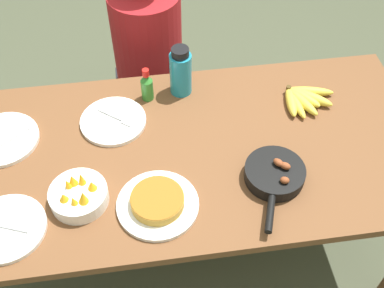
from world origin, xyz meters
TOP-DOWN VIEW (x-y plane):
  - ground_plane at (0.00, 0.00)m, footprint 14.00×14.00m
  - dining_table at (0.00, 0.00)m, footprint 1.72×0.83m
  - banana_bunch at (0.46, 0.18)m, footprint 0.21×0.18m
  - skillet at (0.26, -0.17)m, footprint 0.21×0.33m
  - frittata_plate_center at (-0.14, -0.22)m, footprint 0.27×0.27m
  - empty_plate_near_front at (-0.27, 0.17)m, footprint 0.25×0.25m
  - empty_plate_far_left at (-0.67, 0.14)m, footprint 0.26×0.26m
  - empty_plate_far_right at (-0.62, -0.24)m, footprint 0.25×0.25m
  - fruit_bowl_mango at (-0.39, -0.16)m, footprint 0.19×0.19m
  - water_bottle at (-0.00, 0.31)m, footprint 0.09×0.09m
  - hot_sauce_bottle at (-0.13, 0.29)m, footprint 0.05×0.05m
  - person_figure at (-0.11, 0.69)m, footprint 0.35×0.35m

SIDE VIEW (x-z plane):
  - ground_plane at x=0.00m, z-range 0.00..0.00m
  - person_figure at x=-0.11m, z-range -0.10..1.08m
  - dining_table at x=0.00m, z-range 0.27..1.00m
  - empty_plate_far_right at x=-0.62m, z-range 0.73..0.75m
  - empty_plate_near_front at x=-0.27m, z-range 0.73..0.75m
  - empty_plate_far_left at x=-0.67m, z-range 0.73..0.75m
  - banana_bunch at x=0.46m, z-range 0.73..0.77m
  - frittata_plate_center at x=-0.14m, z-range 0.73..0.78m
  - skillet at x=0.26m, z-range 0.72..0.80m
  - fruit_bowl_mango at x=-0.39m, z-range 0.71..0.82m
  - hot_sauce_bottle at x=-0.13m, z-range 0.72..0.87m
  - water_bottle at x=0.00m, z-range 0.72..0.93m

